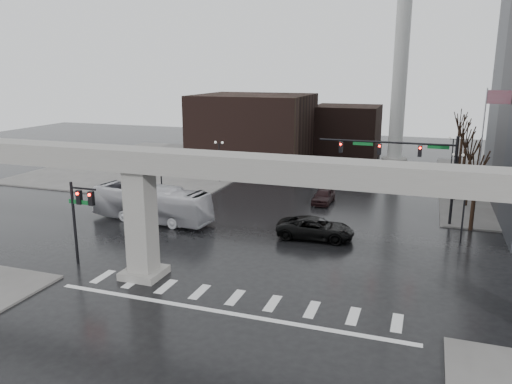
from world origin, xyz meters
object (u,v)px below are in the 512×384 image
(signal_mast_arm, at_px, (410,159))
(pickup_truck, at_px, (315,228))
(city_bus, at_px, (151,204))
(far_car, at_px, (324,196))

(signal_mast_arm, distance_m, pickup_truck, 11.20)
(city_bus, relative_size, far_car, 2.58)
(pickup_truck, xyz_separation_m, city_bus, (-15.26, -0.15, 0.75))
(pickup_truck, relative_size, city_bus, 0.54)
(pickup_truck, relative_size, far_car, 1.39)
(signal_mast_arm, bearing_deg, pickup_truck, -132.42)
(far_car, bearing_deg, city_bus, -138.43)
(pickup_truck, bearing_deg, city_bus, 87.17)
(pickup_truck, bearing_deg, far_car, 4.91)
(pickup_truck, distance_m, city_bus, 15.28)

